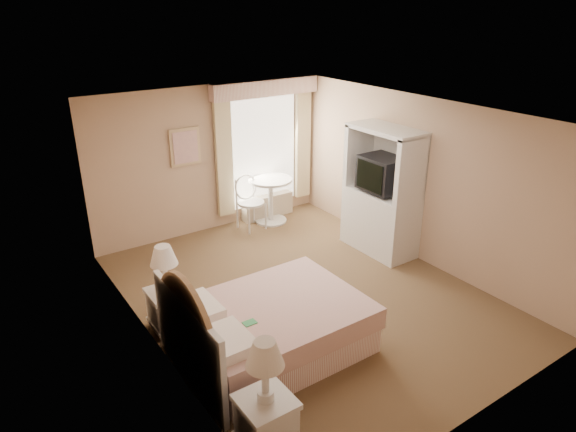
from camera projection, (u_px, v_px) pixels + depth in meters
room at (306, 210)px, 6.60m from camera, size 4.21×5.51×2.51m
window at (266, 146)px, 9.13m from camera, size 2.05×0.22×2.51m
framed_art at (185, 147)px, 8.31m from camera, size 0.52×0.04×0.62m
bed at (266, 328)px, 5.79m from camera, size 2.07×1.57×1.38m
nightstand_near at (266, 410)px, 4.51m from camera, size 0.47×0.47×1.14m
nightstand_far at (168, 298)px, 6.21m from camera, size 0.46×0.46×1.10m
round_table at (270, 193)px, 9.21m from camera, size 0.78×0.78×0.82m
cafe_chair at (249, 198)px, 8.96m from camera, size 0.50×0.50×0.96m
armoire at (382, 201)px, 8.06m from camera, size 0.60×1.21×2.01m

